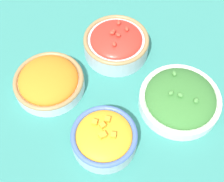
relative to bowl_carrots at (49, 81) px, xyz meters
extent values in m
plane|color=#337F75|center=(0.13, 0.09, -0.03)|extent=(3.00, 3.00, 0.00)
cylinder|color=silver|center=(0.00, 0.00, -0.01)|extent=(0.18, 0.18, 0.03)
torus|color=#997A4C|center=(0.00, 0.00, 0.01)|extent=(0.18, 0.18, 0.01)
ellipsoid|color=orange|center=(0.00, 0.00, 0.01)|extent=(0.15, 0.15, 0.06)
cylinder|color=#B2C1CC|center=(0.03, 0.21, 0.00)|extent=(0.18, 0.18, 0.05)
torus|color=#997A4C|center=(0.03, 0.21, 0.03)|extent=(0.18, 0.18, 0.01)
ellipsoid|color=red|center=(0.03, 0.21, 0.03)|extent=(0.14, 0.14, 0.04)
ellipsoid|color=red|center=(0.02, 0.20, 0.05)|extent=(0.01, 0.01, 0.01)
ellipsoid|color=red|center=(0.04, 0.24, 0.05)|extent=(0.02, 0.02, 0.01)
ellipsoid|color=red|center=(0.02, 0.20, 0.05)|extent=(0.02, 0.02, 0.01)
ellipsoid|color=red|center=(0.01, 0.24, 0.05)|extent=(0.02, 0.02, 0.01)
ellipsoid|color=red|center=(0.05, 0.18, 0.05)|extent=(0.02, 0.02, 0.01)
ellipsoid|color=red|center=(0.04, 0.21, 0.05)|extent=(0.02, 0.01, 0.01)
cylinder|color=white|center=(0.26, 0.20, -0.01)|extent=(0.20, 0.20, 0.03)
torus|color=silver|center=(0.26, 0.20, 0.01)|extent=(0.20, 0.20, 0.01)
ellipsoid|color=#387533|center=(0.26, 0.20, 0.01)|extent=(0.17, 0.17, 0.06)
ellipsoid|color=#47893D|center=(0.30, 0.20, 0.04)|extent=(0.01, 0.02, 0.01)
ellipsoid|color=#47893D|center=(0.22, 0.23, 0.03)|extent=(0.02, 0.02, 0.01)
ellipsoid|color=#47893D|center=(0.25, 0.18, 0.04)|extent=(0.01, 0.02, 0.01)
ellipsoid|color=#47893D|center=(0.27, 0.19, 0.04)|extent=(0.02, 0.01, 0.01)
cylinder|color=#B2C1CC|center=(0.21, 0.00, 0.00)|extent=(0.15, 0.15, 0.04)
torus|color=#4766B7|center=(0.21, 0.00, 0.02)|extent=(0.15, 0.15, 0.01)
ellipsoid|color=orange|center=(0.21, 0.00, 0.02)|extent=(0.13, 0.13, 0.03)
cube|color=#F4A828|center=(0.20, 0.00, 0.04)|extent=(0.01, 0.01, 0.01)
cube|color=#F4A828|center=(0.22, -0.01, 0.04)|extent=(0.01, 0.01, 0.01)
cube|color=#F4A828|center=(0.23, 0.00, 0.04)|extent=(0.02, 0.02, 0.01)
cube|color=#F4A828|center=(0.22, -0.01, 0.04)|extent=(0.01, 0.01, 0.01)
cube|color=#F4A828|center=(0.20, 0.02, 0.04)|extent=(0.02, 0.02, 0.01)
cube|color=#F4A828|center=(0.18, 0.00, 0.04)|extent=(0.02, 0.02, 0.01)
camera|label=1|loc=(0.43, -0.19, 0.66)|focal=50.00mm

